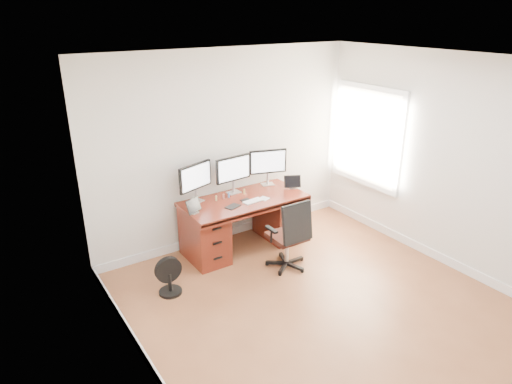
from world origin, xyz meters
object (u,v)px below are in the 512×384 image
office_chair (289,246)px  monitor_center (233,170)px  desk (243,221)px  floor_fan (169,276)px  keyboard (253,201)px

office_chair → monitor_center: monitor_center is taller
office_chair → monitor_center: 1.31m
desk → monitor_center: bearing=90.0°
floor_fan → keyboard: 1.51m
office_chair → floor_fan: office_chair is taller
office_chair → monitor_center: (-0.20, 1.04, 0.77)m
office_chair → desk: bearing=105.0°
desk → monitor_center: monitor_center is taller
office_chair → keyboard: bearing=104.4°
desk → keyboard: size_ratio=6.17×
desk → floor_fan: desk is taller
office_chair → floor_fan: 1.56m
monitor_center → desk: bearing=-94.7°
office_chair → floor_fan: size_ratio=2.03×
desk → office_chair: size_ratio=1.77×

